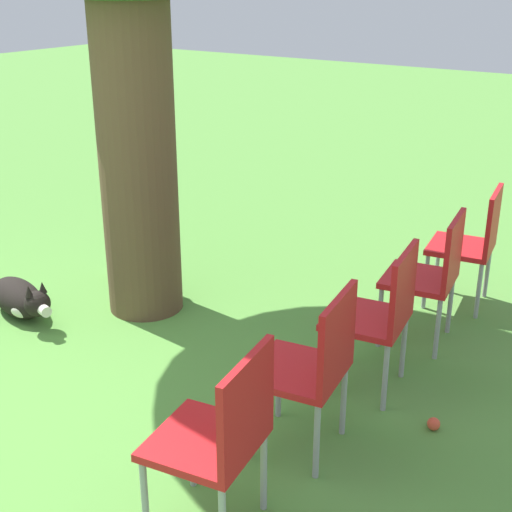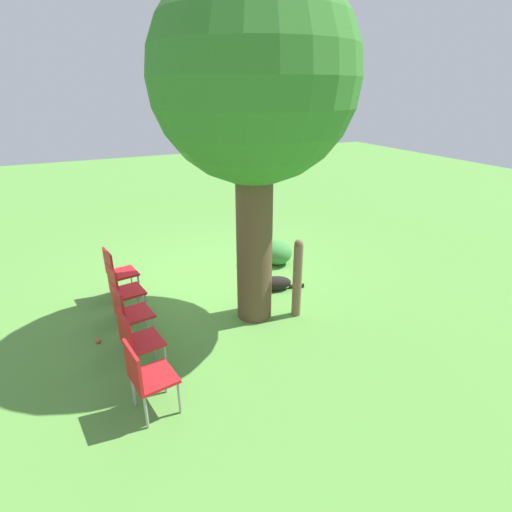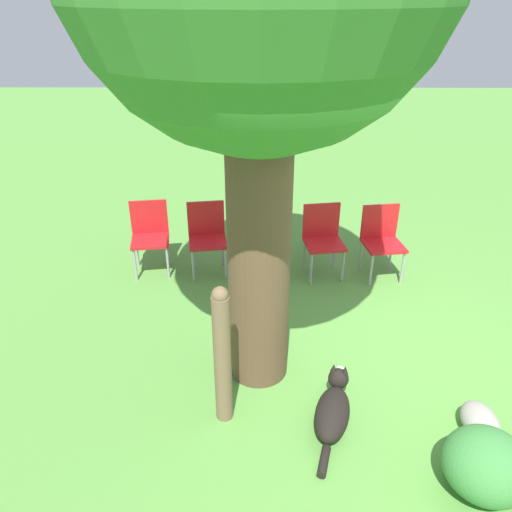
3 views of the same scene
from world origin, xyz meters
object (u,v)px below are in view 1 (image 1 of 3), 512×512
Objects in this scene: red_chair_1 at (313,362)px; red_chair_4 at (473,239)px; dog at (21,299)px; red_chair_3 at (433,271)px; red_chair_0 at (222,432)px; red_chair_2 at (381,310)px; tennis_ball at (434,424)px; fence_post at (111,200)px.

red_chair_1 and red_chair_4 have the same top height.
red_chair_3 is at bearing 41.56° from dog.
red_chair_2 is at bearing -101.03° from red_chair_0.
dog is 1.14× the size of red_chair_3.
red_chair_0 is at bearing -111.86° from tennis_ball.
dog is at bearing -92.83° from fence_post.
dog is 14.33× the size of tennis_ball.
red_chair_0 is 1.38m from red_chair_2.
dog is 2.76m from red_chair_3.
fence_post reaches higher than red_chair_1.
red_chair_2 is at bearing 78.97° from red_chair_4.
dog is at bearing 17.63° from red_chair_3.
red_chair_0 reaches higher than dog.
fence_post is at bearing -0.52° from red_chair_3.
tennis_ball is at bearing -10.75° from fence_post.
red_chair_0 reaches higher than tennis_ball.
red_chair_1 is 12.61× the size of tennis_ball.
tennis_ball is at bearing 105.31° from red_chair_3.
fence_post is at bearing 169.25° from tennis_ball.
red_chair_3 is at bearing 78.97° from red_chair_4.
red_chair_1 is 0.69m from red_chair_2.
red_chair_4 is 1.67m from tennis_ball.
tennis_ball is at bearing -140.80° from red_chair_1.
red_chair_2 is 1.00× the size of red_chair_4.
dog is 2.86m from tennis_ball.
red_chair_1 reaches higher than tennis_ball.
red_chair_0 is at bearing 78.97° from red_chair_1.
red_chair_2 is (2.42, 0.53, 0.37)m from dog.
red_chair_0 is (2.37, -0.85, 0.37)m from dog.
red_chair_4 is (0.08, 2.06, 0.00)m from red_chair_1.
red_chair_4 is at bearing 52.71° from dog.
red_chair_3 is at bearing -101.03° from red_chair_0.
red_chair_0 is 2.07m from red_chair_3.
fence_post reaches higher than red_chair_0.
red_chair_4 is (2.48, 1.90, 0.37)m from dog.
fence_post reaches higher than red_chair_3.
tennis_ball is at bearing -120.61° from red_chair_0.
red_chair_2 is (2.38, -0.34, -0.12)m from fence_post.
fence_post is 1.43× the size of red_chair_4.
tennis_ball is at bearing 21.91° from dog.
red_chair_2 and red_chair_4 have the same top height.
red_chair_3 is (2.41, 0.35, -0.12)m from fence_post.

